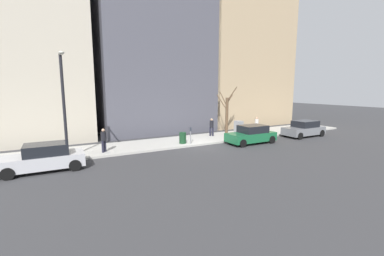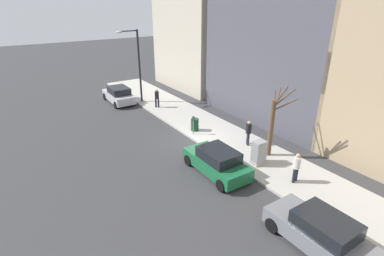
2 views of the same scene
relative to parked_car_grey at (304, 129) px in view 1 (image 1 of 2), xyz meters
name	(u,v)px [view 1 (image 1 of 2)]	position (x,y,z in m)	size (l,w,h in m)	color
ground_plane	(201,146)	(1.27, 10.71, -0.74)	(120.00, 120.00, 0.00)	#38383A
sidewalk	(189,140)	(3.27, 10.71, -0.66)	(4.00, 36.00, 0.15)	#B2AFA8
parked_car_grey	(304,129)	(0.00, 0.00, 0.00)	(1.92, 4.20, 1.52)	slate
parked_car_green	(251,135)	(0.04, 6.56, 0.00)	(1.95, 4.21, 1.52)	#196038
parked_car_silver	(44,158)	(0.07, 21.64, 0.00)	(1.96, 4.22, 1.52)	#B7B7BC
parking_meter	(191,134)	(1.72, 11.43, 0.24)	(0.14, 0.10, 1.35)	slate
utility_box	(239,129)	(2.57, 5.87, 0.11)	(0.83, 0.61, 1.43)	#A8A399
streetlamp	(64,97)	(1.56, 20.38, 3.28)	(1.97, 0.32, 6.50)	black
bare_tree	(227,113)	(3.91, 6.25, 1.47)	(1.08, 1.92, 4.60)	brown
trash_bin	(183,138)	(2.17, 11.92, -0.14)	(0.56, 0.56, 0.90)	#14381E
pedestrian_near_meter	(257,124)	(2.80, 3.42, 0.35)	(0.40, 0.36, 1.66)	#1E1E2D
pedestrian_midblock	(212,126)	(3.81, 8.07, 0.35)	(0.36, 0.36, 1.66)	#1E1E2D
pedestrian_far_corner	(104,139)	(2.26, 18.05, 0.35)	(0.36, 0.36, 1.66)	#1E1E2D
office_tower_left	(231,19)	(12.65, -0.55, 12.91)	(11.76, 11.76, 27.30)	tan
office_block_center	(147,22)	(12.71, 11.00, 11.18)	(11.87, 11.87, 23.83)	#4C4C56
office_tower_right	(27,39)	(11.53, 22.52, 8.15)	(9.50, 9.50, 17.78)	#BCB29E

